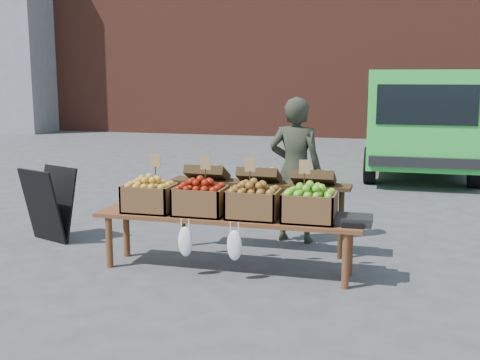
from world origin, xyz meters
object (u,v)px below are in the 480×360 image
(vendor, at_px, (295,170))
(weighing_scale, at_px, (354,220))
(crate_golden_apples, at_px, (150,198))
(delivery_van, at_px, (420,122))
(chalkboard_sign, at_px, (49,204))
(back_table, at_px, (259,207))
(crate_red_apples, at_px, (254,204))
(crate_green_apples, at_px, (309,207))
(crate_russet_pears, at_px, (201,201))
(display_bench, at_px, (227,244))

(vendor, distance_m, weighing_scale, 1.53)
(vendor, relative_size, crate_golden_apples, 3.42)
(delivery_van, bearing_deg, chalkboard_sign, -125.05)
(chalkboard_sign, height_order, back_table, back_table)
(crate_red_apples, height_order, weighing_scale, crate_red_apples)
(crate_green_apples, bearing_deg, weighing_scale, 0.00)
(chalkboard_sign, height_order, weighing_scale, chalkboard_sign)
(delivery_van, distance_m, crate_russet_pears, 7.27)
(chalkboard_sign, xyz_separation_m, crate_golden_apples, (1.53, -0.53, 0.26))
(back_table, xyz_separation_m, crate_green_apples, (0.67, -0.72, 0.19))
(vendor, xyz_separation_m, crate_green_apples, (0.37, -1.29, -0.14))
(weighing_scale, bearing_deg, chalkboard_sign, 171.66)
(crate_green_apples, bearing_deg, vendor, 105.84)
(chalkboard_sign, distance_m, crate_red_apples, 2.69)
(back_table, relative_size, weighing_scale, 6.18)
(crate_golden_apples, bearing_deg, vendor, 45.10)
(crate_red_apples, bearing_deg, vendor, 81.86)
(crate_russet_pears, bearing_deg, chalkboard_sign, 165.73)
(vendor, bearing_deg, delivery_van, -100.99)
(back_table, bearing_deg, chalkboard_sign, -175.63)
(chalkboard_sign, distance_m, crate_russet_pears, 2.16)
(back_table, bearing_deg, crate_red_apples, -80.92)
(vendor, xyz_separation_m, crate_red_apples, (-0.18, -1.29, -0.14))
(delivery_van, xyz_separation_m, crate_red_apples, (-1.71, -6.90, -0.31))
(delivery_van, relative_size, chalkboard_sign, 5.10)
(weighing_scale, bearing_deg, display_bench, 180.00)
(back_table, bearing_deg, crate_russet_pears, -121.14)
(vendor, relative_size, crate_green_apples, 3.42)
(back_table, xyz_separation_m, crate_russet_pears, (-0.43, -0.72, 0.19))
(back_table, distance_m, weighing_scale, 1.31)
(crate_red_apples, relative_size, crate_green_apples, 1.00)
(crate_green_apples, height_order, weighing_scale, crate_green_apples)
(chalkboard_sign, relative_size, back_table, 0.43)
(crate_golden_apples, bearing_deg, crate_red_apples, 0.00)
(display_bench, bearing_deg, crate_red_apples, 0.00)
(delivery_van, xyz_separation_m, back_table, (-1.83, -6.18, -0.50))
(chalkboard_sign, bearing_deg, vendor, 36.01)
(crate_russet_pears, distance_m, crate_green_apples, 1.10)
(chalkboard_sign, bearing_deg, crate_red_apples, 9.50)
(back_table, bearing_deg, crate_golden_apples, -143.83)
(chalkboard_sign, bearing_deg, crate_russet_pears, 6.60)
(back_table, distance_m, crate_green_apples, 1.00)
(vendor, height_order, chalkboard_sign, vendor)
(crate_green_apples, distance_m, weighing_scale, 0.44)
(delivery_van, height_order, crate_golden_apples, delivery_van)
(chalkboard_sign, bearing_deg, weighing_scale, 12.53)
(back_table, height_order, crate_russet_pears, back_table)
(crate_russet_pears, height_order, weighing_scale, crate_russet_pears)
(display_bench, relative_size, crate_red_apples, 5.40)
(chalkboard_sign, height_order, crate_green_apples, chalkboard_sign)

